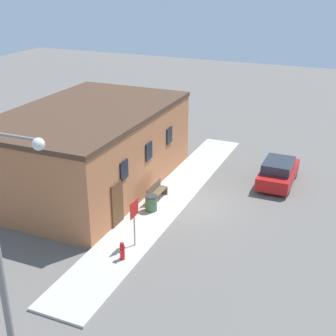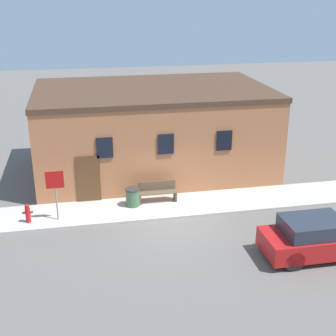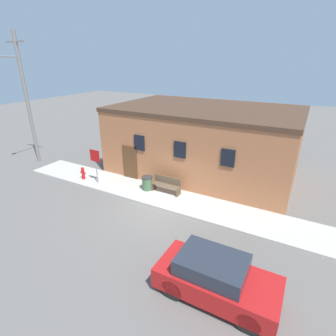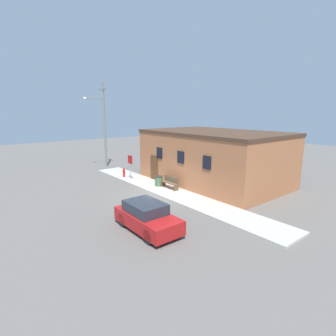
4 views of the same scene
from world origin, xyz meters
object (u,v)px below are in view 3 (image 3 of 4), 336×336
Objects in this scene: bench at (166,185)px; trash_bin at (147,183)px; stop_sign at (95,160)px; fire_hydrant at (83,173)px; utility_pole at (24,96)px; parked_car at (216,278)px.

bench is 1.14m from trash_bin.
trash_bin is (3.12, 0.70, -1.07)m from stop_sign.
fire_hydrant is at bearing -170.48° from trash_bin.
utility_pole is at bearing 173.30° from stop_sign.
fire_hydrant is at bearing 156.85° from parked_car.
stop_sign is at bearing 154.17° from parked_car.
stop_sign reaches higher than bench.
utility_pole is at bearing 179.53° from trash_bin.
bench is at bearing 10.11° from fire_hydrant.
parked_car is (10.07, -4.31, 0.18)m from fire_hydrant.
fire_hydrant is 1.57m from stop_sign.
bench is at bearing 12.62° from stop_sign.
trash_bin is (4.27, 0.72, 0.00)m from fire_hydrant.
stop_sign is 0.24× the size of utility_pole.
utility_pole is (-5.53, 0.80, 4.24)m from fire_hydrant.
fire_hydrant is 0.38× the size of stop_sign.
parked_car reaches higher than fire_hydrant.
stop_sign is at bearing 0.59° from fire_hydrant.
bench is 0.19× the size of utility_pole.
bench is 2.09× the size of trash_bin.
utility_pole reaches higher than trash_bin.
utility_pole is (-10.92, -0.16, 4.20)m from bench.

